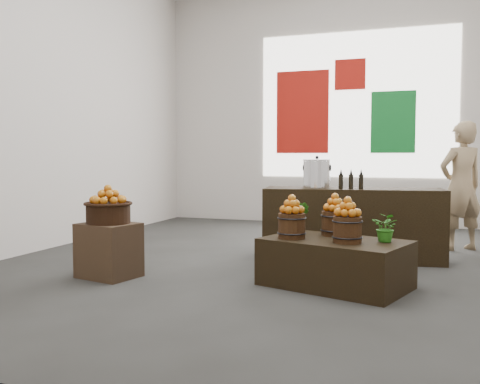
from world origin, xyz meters
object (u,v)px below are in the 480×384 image
(shopper, at_px, (461,186))
(wicker_basket, at_px, (108,213))
(display_table, at_px, (335,263))
(counter, at_px, (352,224))
(stock_pot_left, at_px, (317,174))
(crate, at_px, (109,250))

(shopper, bearing_deg, wicker_basket, 6.48)
(wicker_basket, xyz_separation_m, display_table, (2.08, 0.32, -0.40))
(counter, relative_size, stock_pot_left, 6.47)
(crate, xyz_separation_m, display_table, (2.08, 0.32, -0.05))
(counter, height_order, shopper, shopper)
(crate, bearing_deg, wicker_basket, 0.00)
(crate, xyz_separation_m, stock_pot_left, (1.67, 1.60, 0.69))
(counter, bearing_deg, stock_pot_left, 180.00)
(crate, relative_size, stock_pot_left, 1.71)
(crate, xyz_separation_m, shopper, (3.23, 2.68, 0.53))
(crate, bearing_deg, counter, 38.81)
(crate, xyz_separation_m, counter, (2.06, 1.66, 0.14))
(wicker_basket, bearing_deg, display_table, 8.83)
(display_table, relative_size, stock_pot_left, 4.02)
(display_table, xyz_separation_m, shopper, (1.15, 2.35, 0.58))
(display_table, bearing_deg, crate, -153.24)
(wicker_basket, height_order, display_table, wicker_basket)
(crate, height_order, stock_pot_left, stock_pot_left)
(wicker_basket, relative_size, shopper, 0.26)
(wicker_basket, distance_m, stock_pot_left, 2.34)
(display_table, height_order, counter, counter)
(wicker_basket, xyz_separation_m, stock_pot_left, (1.67, 1.60, 0.34))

